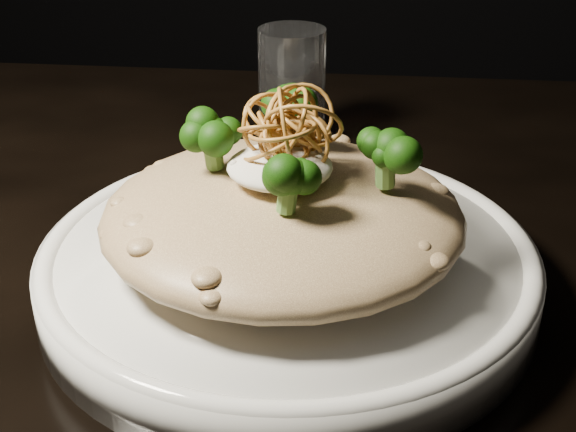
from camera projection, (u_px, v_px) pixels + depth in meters
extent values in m
cube|color=black|center=(229.00, 268.00, 0.59)|extent=(1.10, 0.80, 0.04)
cylinder|color=silver|center=(288.00, 269.00, 0.52)|extent=(0.32, 0.32, 0.03)
ellipsoid|color=brown|center=(283.00, 215.00, 0.49)|extent=(0.22, 0.22, 0.05)
ellipsoid|color=white|center=(280.00, 167.00, 0.48)|extent=(0.06, 0.06, 0.02)
cylinder|color=silver|center=(292.00, 88.00, 0.72)|extent=(0.06, 0.06, 0.11)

